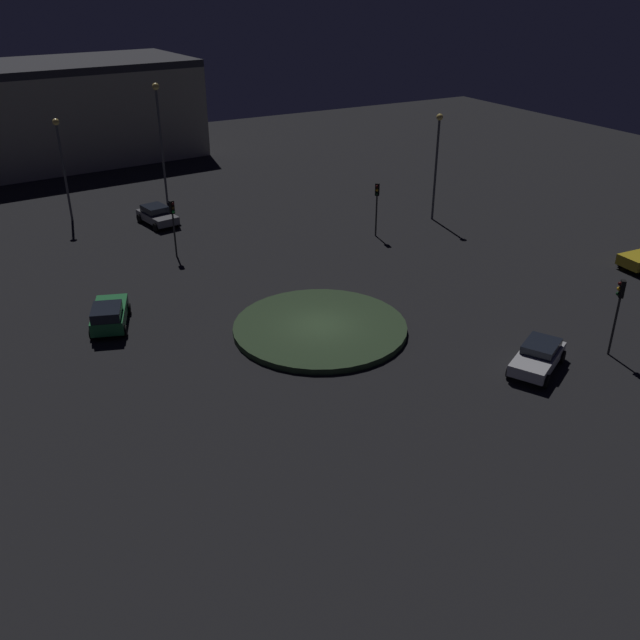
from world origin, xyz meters
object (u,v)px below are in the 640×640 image
object	(u,v)px
car_green	(109,314)
traffic_light_northwest	(619,302)
traffic_light_south	(173,217)
car_grey	(157,215)
traffic_light_southwest	(377,199)
car_silver	(538,356)
streetlamp_south_near	(62,156)
streetlamp_southwest	(437,153)
streetlamp_south	(160,126)

from	to	relation	value
car_green	traffic_light_northwest	distance (m)	26.60
car_green	traffic_light_south	distance (m)	10.98
car_grey	traffic_light_southwest	world-z (taller)	traffic_light_southwest
car_silver	streetlamp_south_near	xyz separation A→B (m)	(15.39, -34.61, 4.35)
streetlamp_south_near	streetlamp_southwest	world-z (taller)	streetlamp_southwest
streetlamp_south	streetlamp_southwest	xyz separation A→B (m)	(-17.04, 14.18, -1.20)
traffic_light_south	streetlamp_southwest	xyz separation A→B (m)	(-20.27, 2.15, 2.39)
car_green	traffic_light_south	world-z (taller)	traffic_light_south
car_grey	car_green	world-z (taller)	car_green
car_green	streetlamp_south	xyz separation A→B (m)	(-9.88, -20.53, 5.60)
traffic_light_southwest	traffic_light_northwest	bearing A→B (deg)	46.37
car_grey	car_silver	xyz separation A→B (m)	(-9.78, 30.39, -0.03)
car_silver	streetlamp_southwest	xyz separation A→B (m)	(-9.61, -21.05, 4.49)
car_silver	traffic_light_southwest	distance (m)	20.37
traffic_light_northwest	traffic_light_south	distance (m)	28.19
car_silver	traffic_light_south	xyz separation A→B (m)	(10.66, -23.20, 2.10)
car_silver	streetlamp_southwest	size ratio (longest dim) A/B	0.52
car_grey	traffic_light_northwest	size ratio (longest dim) A/B	0.98
streetlamp_southwest	streetlamp_south_near	bearing A→B (deg)	-28.48
traffic_light_southwest	streetlamp_south_near	world-z (taller)	streetlamp_south_near
traffic_light_south	streetlamp_south_near	distance (m)	12.55
car_silver	streetlamp_south_near	world-z (taller)	streetlamp_south_near
car_green	streetlamp_south	distance (m)	23.46
traffic_light_northwest	traffic_light_south	size ratio (longest dim) A/B	1.05
car_grey	car_green	xyz separation A→B (m)	(7.53, 15.69, 0.06)
car_grey	car_silver	distance (m)	31.93
car_grey	traffic_light_northwest	bearing A→B (deg)	14.35
traffic_light_south	car_grey	bearing A→B (deg)	160.18
car_grey	streetlamp_south	size ratio (longest dim) A/B	0.42
car_green	car_grey	bearing A→B (deg)	-6.59
traffic_light_south	streetlamp_southwest	bearing A→B (deg)	71.15
streetlamp_south	streetlamp_southwest	size ratio (longest dim) A/B	1.20
car_grey	traffic_light_south	world-z (taller)	traffic_light_south
car_silver	traffic_light_southwest	xyz separation A→B (m)	(-3.54, -19.95, 2.13)
car_green	traffic_light_south	bearing A→B (deg)	-18.97
streetlamp_south	streetlamp_southwest	distance (m)	22.20
streetlamp_south	car_green	bearing A→B (deg)	64.31
car_silver	streetlamp_south_near	bearing A→B (deg)	-94.29
streetlamp_south_near	streetlamp_southwest	distance (m)	28.44
car_green	streetlamp_south	size ratio (longest dim) A/B	0.43
car_grey	streetlamp_south	world-z (taller)	streetlamp_south
car_grey	streetlamp_southwest	distance (m)	21.97
streetlamp_south	streetlamp_south_near	size ratio (longest dim) A/B	1.24
car_grey	streetlamp_south_near	bearing A→B (deg)	-136.89
car_grey	traffic_light_northwest	distance (m)	34.20
traffic_light_northwest	streetlamp_south_near	xyz separation A→B (m)	(19.66, -35.32, 2.13)
traffic_light_south	streetlamp_southwest	world-z (taller)	streetlamp_southwest
traffic_light_northwest	streetlamp_south_near	world-z (taller)	streetlamp_south_near
streetlamp_southwest	car_silver	bearing A→B (deg)	65.47
traffic_light_northwest	traffic_light_southwest	world-z (taller)	traffic_light_northwest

